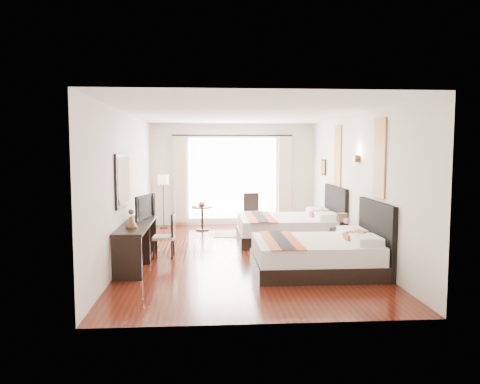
{
  "coord_description": "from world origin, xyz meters",
  "views": [
    {
      "loc": [
        -0.7,
        -9.19,
        2.1
      ],
      "look_at": [
        -0.05,
        0.11,
        1.25
      ],
      "focal_mm": 35.0,
      "sensor_mm": 36.0,
      "label": 1
    }
  ],
  "objects": [
    {
      "name": "vase",
      "position": [
        1.96,
        -0.48,
        0.57
      ],
      "size": [
        0.17,
        0.17,
        0.15
      ],
      "primitive_type": "imported",
      "rotation": [
        0.0,
        0.0,
        0.26
      ],
      "color": "black",
      "rests_on": "nightstand"
    },
    {
      "name": "bronze_figurine",
      "position": [
        -1.99,
        -1.22,
        0.9
      ],
      "size": [
        0.26,
        0.26,
        0.29
      ],
      "primitive_type": null,
      "rotation": [
        0.0,
        0.0,
        0.41
      ],
      "color": "#49311A",
      "rests_on": "console_desk"
    },
    {
      "name": "wall_window",
      "position": [
        0.0,
        3.75,
        1.4
      ],
      "size": [
        4.5,
        0.01,
        2.8
      ],
      "primitive_type": "cube",
      "color": "silver",
      "rests_on": "floor"
    },
    {
      "name": "table_lamp",
      "position": [
        1.95,
        -0.22,
        0.74
      ],
      "size": [
        0.22,
        0.22,
        0.35
      ],
      "color": "black",
      "rests_on": "nightstand"
    },
    {
      "name": "mirror_glass",
      "position": [
        -2.19,
        -0.68,
        1.55
      ],
      "size": [
        0.01,
        1.12,
        0.82
      ],
      "primitive_type": "cube",
      "color": "white",
      "rests_on": "mirror_frame"
    },
    {
      "name": "sheer_curtain",
      "position": [
        0.0,
        3.67,
        1.3
      ],
      "size": [
        2.3,
        0.02,
        2.1
      ],
      "primitive_type": "cube",
      "color": "white",
      "rests_on": "wall_window"
    },
    {
      "name": "bed_near",
      "position": [
        1.23,
        -1.42,
        0.31
      ],
      "size": [
        2.15,
        1.68,
        1.21
      ],
      "color": "black",
      "rests_on": "floor"
    },
    {
      "name": "ceiling",
      "position": [
        0.0,
        0.0,
        2.79
      ],
      "size": [
        4.5,
        7.5,
        0.02
      ],
      "primitive_type": "cube",
      "color": "white",
      "rests_on": "wall_headboard"
    },
    {
      "name": "floor_lamp",
      "position": [
        -1.87,
        3.3,
        1.2
      ],
      "size": [
        0.29,
        0.29,
        1.43
      ],
      "color": "black",
      "rests_on": "floor"
    },
    {
      "name": "desk_chair",
      "position": [
        -1.52,
        -0.2,
        0.27
      ],
      "size": [
        0.42,
        0.42,
        0.87
      ],
      "rotation": [
        0.0,
        0.0,
        3.1
      ],
      "color": "#C1B994",
      "rests_on": "floor"
    },
    {
      "name": "floor",
      "position": [
        0.0,
        0.0,
        -0.01
      ],
      "size": [
        4.5,
        7.5,
        0.01
      ],
      "primitive_type": "cube",
      "color": "#3D170B",
      "rests_on": "ground"
    },
    {
      "name": "console_desk",
      "position": [
        -1.99,
        -0.68,
        0.38
      ],
      "size": [
        0.5,
        2.2,
        0.76
      ],
      "primitive_type": "cube",
      "color": "black",
      "rests_on": "floor"
    },
    {
      "name": "art_panel_near",
      "position": [
        2.23,
        -1.42,
        1.95
      ],
      "size": [
        0.03,
        0.5,
        1.35
      ],
      "primitive_type": "cube",
      "color": "#9B3E16",
      "rests_on": "wall_headboard"
    },
    {
      "name": "window_chair",
      "position": [
        0.48,
        2.95,
        0.29
      ],
      "size": [
        0.47,
        0.47,
        0.94
      ],
      "rotation": [
        0.0,
        0.0,
        -1.48
      ],
      "color": "#C1B994",
      "rests_on": "floor"
    },
    {
      "name": "drape_left",
      "position": [
        -1.45,
        3.63,
        1.28
      ],
      "size": [
        0.35,
        0.14,
        2.35
      ],
      "primitive_type": "cube",
      "color": "beige",
      "rests_on": "floor"
    },
    {
      "name": "drape_right",
      "position": [
        1.45,
        3.63,
        1.28
      ],
      "size": [
        0.35,
        0.14,
        2.35
      ],
      "primitive_type": "cube",
      "color": "beige",
      "rests_on": "floor"
    },
    {
      "name": "nightstand",
      "position": [
        1.99,
        -0.29,
        0.26
      ],
      "size": [
        0.44,
        0.55,
        0.53
      ],
      "primitive_type": "cube",
      "color": "black",
      "rests_on": "floor"
    },
    {
      "name": "mirror_frame",
      "position": [
        -2.22,
        -0.68,
        1.55
      ],
      "size": [
        0.04,
        1.25,
        0.95
      ],
      "primitive_type": "cube",
      "color": "black",
      "rests_on": "wall_desk"
    },
    {
      "name": "fruit_bowl",
      "position": [
        -0.85,
        2.9,
        0.65
      ],
      "size": [
        0.24,
        0.24,
        0.05
      ],
      "primitive_type": "imported",
      "rotation": [
        0.0,
        0.0,
        0.31
      ],
      "color": "#482E19",
      "rests_on": "side_table"
    },
    {
      "name": "bed_far",
      "position": [
        1.19,
        1.15,
        0.33
      ],
      "size": [
        2.24,
        1.75,
        1.27
      ],
      "color": "black",
      "rests_on": "floor"
    },
    {
      "name": "art_panel_far",
      "position": [
        2.23,
        1.15,
        1.95
      ],
      "size": [
        0.03,
        0.5,
        1.35
      ],
      "primitive_type": "cube",
      "color": "#9B3E16",
      "rests_on": "wall_headboard"
    },
    {
      "name": "side_table",
      "position": [
        -0.83,
        2.87,
        0.31
      ],
      "size": [
        0.54,
        0.54,
        0.63
      ],
      "primitive_type": "cylinder",
      "color": "black",
      "rests_on": "floor"
    },
    {
      "name": "wall_sconce",
      "position": [
        2.19,
        -0.29,
        1.92
      ],
      "size": [
        0.1,
        0.14,
        0.14
      ],
      "primitive_type": "cube",
      "color": "#49311A",
      "rests_on": "wall_headboard"
    },
    {
      "name": "window_glass",
      "position": [
        0.0,
        3.73,
        1.3
      ],
      "size": [
        2.4,
        0.02,
        2.2
      ],
      "primitive_type": "cube",
      "color": "white",
      "rests_on": "wall_window"
    },
    {
      "name": "wall_desk",
      "position": [
        -2.25,
        0.0,
        1.4
      ],
      "size": [
        0.01,
        7.5,
        2.8
      ],
      "primitive_type": "cube",
      "color": "silver",
      "rests_on": "floor"
    },
    {
      "name": "television",
      "position": [
        -1.97,
        -0.13,
        0.99
      ],
      "size": [
        0.35,
        0.82,
        0.48
      ],
      "primitive_type": "imported",
      "rotation": [
        0.0,
        0.0,
        1.27
      ],
      "color": "black",
      "rests_on": "console_desk"
    },
    {
      "name": "wall_headboard",
      "position": [
        2.25,
        0.0,
        1.4
      ],
      "size": [
        0.01,
        7.5,
        2.8
      ],
      "primitive_type": "cube",
      "color": "silver",
      "rests_on": "floor"
    },
    {
      "name": "wall_entry",
      "position": [
        0.0,
        -3.75,
        1.4
      ],
      "size": [
        4.5,
        0.01,
        2.8
      ],
      "primitive_type": "cube",
      "color": "silver",
      "rests_on": "floor"
    },
    {
      "name": "jute_rug",
      "position": [
        0.12,
        2.17,
        0.01
      ],
      "size": [
        1.36,
        0.99,
        0.01
      ],
      "primitive_type": "cube",
      "rotation": [
        0.0,
        0.0,
        -0.1
      ],
      "color": "tan",
      "rests_on": "floor"
    }
  ]
}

